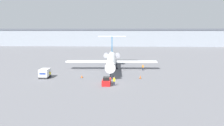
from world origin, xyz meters
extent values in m
plane|color=slate|center=(0.00, 0.00, 0.00)|extent=(600.00, 600.00, 0.00)
cube|color=#8C939E|center=(0.00, 120.00, 5.84)|extent=(180.00, 16.00, 11.69)
cube|color=#4C515B|center=(0.00, 120.00, 12.29)|extent=(180.00, 16.80, 1.20)
cylinder|color=white|center=(-0.51, 17.91, 2.95)|extent=(3.41, 23.86, 2.54)
cone|color=white|center=(-0.04, 5.01, 2.95)|extent=(2.61, 2.12, 2.54)
cube|color=black|center=(-0.07, 5.83, 3.40)|extent=(2.18, 0.78, 0.44)
cone|color=white|center=(-1.00, 31.19, 2.95)|extent=(2.39, 2.87, 2.28)
cube|color=#0C5999|center=(-0.51, 17.91, 2.13)|extent=(3.07, 21.47, 0.20)
cube|color=white|center=(6.92, 19.38, 2.38)|extent=(12.52, 2.96, 0.36)
cube|color=white|center=(-8.04, 18.82, 2.38)|extent=(12.52, 2.96, 0.36)
cylinder|color=#ADADB7|center=(1.10, 27.97, 3.27)|extent=(1.69, 2.86, 1.59)
cylinder|color=#ADADB7|center=(-2.86, 27.82, 3.27)|extent=(1.69, 2.86, 1.59)
cube|color=#0C5999|center=(-1.02, 31.75, 6.92)|extent=(0.32, 2.21, 5.40)
cube|color=white|center=(-1.02, 31.75, 9.62)|extent=(9.78, 2.16, 0.20)
cylinder|color=black|center=(-0.11, 7.03, 0.84)|extent=(0.24, 0.24, 1.69)
cylinder|color=black|center=(-0.11, 7.03, 0.20)|extent=(0.80, 0.80, 0.40)
cylinder|color=black|center=(-2.23, 19.64, 0.84)|extent=(0.24, 0.24, 1.69)
cylinder|color=black|center=(-2.23, 19.64, 0.20)|extent=(0.80, 0.80, 0.40)
cylinder|color=black|center=(1.07, 19.76, 0.84)|extent=(0.24, 0.24, 1.69)
cylinder|color=black|center=(1.07, 19.76, 0.20)|extent=(0.80, 0.80, 0.40)
cube|color=#B21919|center=(-0.54, 0.21, 0.60)|extent=(1.81, 3.87, 1.21)
cube|color=black|center=(-0.54, -0.64, 1.56)|extent=(1.27, 1.39, 0.70)
cube|color=black|center=(-0.54, 2.07, 0.42)|extent=(1.63, 0.30, 0.72)
cube|color=#232326|center=(-16.42, 6.12, 0.23)|extent=(2.14, 3.16, 0.45)
cube|color=silver|center=(-16.42, 6.12, 1.37)|extent=(2.14, 3.16, 1.83)
cube|color=navy|center=(-16.42, 4.52, 1.37)|extent=(1.50, 0.04, 0.36)
cube|color=#232838|center=(1.16, -0.48, 0.45)|extent=(0.32, 0.20, 0.90)
cube|color=yellow|center=(1.16, -0.48, 1.26)|extent=(0.40, 0.24, 0.71)
sphere|color=tan|center=(1.16, -0.48, 1.75)|extent=(0.26, 0.26, 0.26)
cube|color=#232838|center=(8.86, 17.82, 0.42)|extent=(0.32, 0.20, 0.84)
cube|color=orange|center=(8.86, 17.82, 1.18)|extent=(0.40, 0.24, 0.67)
sphere|color=tan|center=(8.86, 17.82, 1.63)|extent=(0.25, 0.25, 0.25)
cube|color=#232838|center=(-15.25, 6.46, 0.39)|extent=(0.32, 0.20, 0.79)
cube|color=yellow|center=(-15.25, 6.46, 1.10)|extent=(0.40, 0.24, 0.62)
sphere|color=tan|center=(-15.25, 6.46, 1.53)|extent=(0.23, 0.23, 0.23)
cube|color=black|center=(-7.27, 6.78, 0.02)|extent=(0.63, 0.63, 0.04)
cone|color=orange|center=(-7.27, 6.78, 0.35)|extent=(0.45, 0.45, 0.63)
cube|color=black|center=(7.27, 6.59, 0.02)|extent=(0.56, 0.56, 0.04)
cone|color=orange|center=(7.27, 6.59, 0.42)|extent=(0.40, 0.40, 0.76)
camera|label=1|loc=(3.11, -46.18, 11.82)|focal=35.00mm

